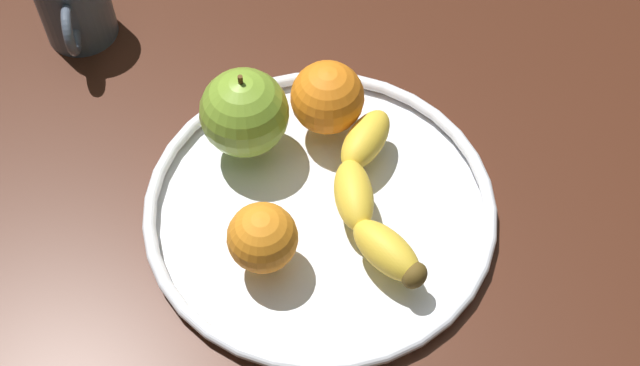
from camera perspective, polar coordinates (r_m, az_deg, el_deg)
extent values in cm
cube|color=#432013|center=(78.10, 0.00, -2.82)|extent=(125.60, 125.60, 4.00)
cylinder|color=white|center=(76.15, 0.00, -1.91)|extent=(30.85, 30.85, 0.60)
torus|color=white|center=(75.39, 0.00, -1.55)|extent=(32.13, 32.13, 1.20)
ellipsoid|color=yellow|center=(76.91, 3.15, 2.99)|extent=(7.79, 7.19, 3.44)
ellipsoid|color=yellow|center=(73.30, 2.33, -0.81)|extent=(7.35, 3.73, 3.44)
ellipsoid|color=yellow|center=(70.49, 4.58, -4.64)|extent=(7.91, 6.90, 3.44)
ellipsoid|color=brown|center=(69.56, 6.50, -6.32)|extent=(3.01, 3.12, 2.41)
sphere|color=#81A732|center=(76.00, -5.22, 4.83)|extent=(8.24, 8.24, 8.24)
cylinder|color=#593819|center=(72.72, -5.48, 6.98)|extent=(0.44, 0.44, 1.20)
sphere|color=orange|center=(69.55, -3.97, -3.77)|extent=(6.05, 6.05, 6.05)
sphere|color=orange|center=(77.67, 0.51, 5.89)|extent=(6.96, 6.96, 6.96)
torus|color=#485160|center=(87.26, -16.72, 10.03)|extent=(5.17, 1.00, 5.17)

